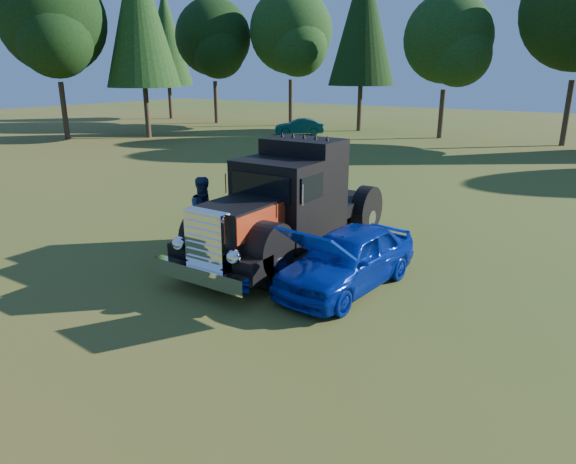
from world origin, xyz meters
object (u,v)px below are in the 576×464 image
at_px(diamond_t_truck, 286,209).
at_px(distant_teal_car, 299,127).
at_px(hotrod_coupe, 347,258).
at_px(spectator_far, 205,214).
at_px(spectator_near, 245,210).

xyz_separation_m(diamond_t_truck, distant_teal_car, (-14.02, 22.83, -0.67)).
xyz_separation_m(hotrod_coupe, distant_teal_car, (-16.37, 23.85, -0.09)).
distance_m(hotrod_coupe, distant_teal_car, 28.93).
bearing_deg(diamond_t_truck, distant_teal_car, 121.55).
relative_size(spectator_far, distant_teal_car, 0.55).
distance_m(diamond_t_truck, hotrod_coupe, 2.63).
height_order(hotrod_coupe, distant_teal_car, hotrod_coupe).
relative_size(hotrod_coupe, distant_teal_car, 1.17).
bearing_deg(hotrod_coupe, diamond_t_truck, 156.44).
distance_m(diamond_t_truck, spectator_far, 2.26).
bearing_deg(spectator_far, hotrod_coupe, -68.30).
relative_size(hotrod_coupe, spectator_far, 2.14).
bearing_deg(hotrod_coupe, distant_teal_car, 124.46).
xyz_separation_m(hotrod_coupe, spectator_near, (-3.74, 1.10, 0.31)).
xyz_separation_m(spectator_near, spectator_far, (-0.70, -0.87, 0.01)).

